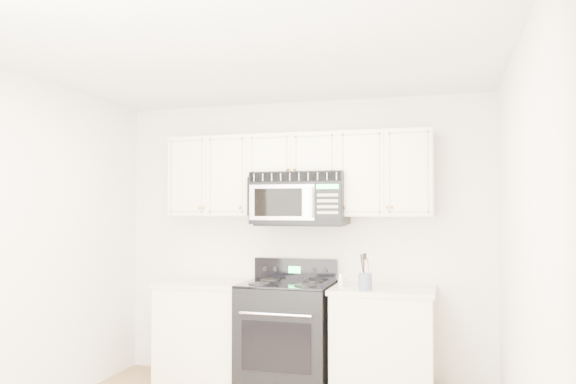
% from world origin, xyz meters
% --- Properties ---
extents(room, '(3.51, 3.51, 2.61)m').
position_xyz_m(room, '(0.00, 0.00, 1.30)').
color(room, brown).
rests_on(room, ground).
extents(base_cabinet_left, '(0.86, 0.65, 0.92)m').
position_xyz_m(base_cabinet_left, '(-0.80, 1.44, 0.43)').
color(base_cabinet_left, beige).
rests_on(base_cabinet_left, ground).
extents(base_cabinet_right, '(0.86, 0.65, 0.92)m').
position_xyz_m(base_cabinet_right, '(0.80, 1.44, 0.43)').
color(base_cabinet_right, beige).
rests_on(base_cabinet_right, ground).
extents(range, '(0.78, 0.71, 1.13)m').
position_xyz_m(range, '(-0.04, 1.42, 0.48)').
color(range, black).
rests_on(range, ground).
extents(upper_cabinets, '(2.44, 0.37, 0.75)m').
position_xyz_m(upper_cabinets, '(-0.00, 1.58, 1.93)').
color(upper_cabinets, beige).
rests_on(upper_cabinets, ground).
extents(microwave, '(0.84, 0.47, 0.47)m').
position_xyz_m(microwave, '(0.05, 1.53, 1.68)').
color(microwave, black).
rests_on(microwave, ground).
extents(utensil_crock, '(0.11, 0.11, 0.30)m').
position_xyz_m(utensil_crock, '(0.67, 1.25, 1.00)').
color(utensil_crock, '#505770').
rests_on(utensil_crock, base_cabinet_right).
extents(shaker_salt, '(0.05, 0.05, 0.11)m').
position_xyz_m(shaker_salt, '(0.45, 1.37, 0.98)').
color(shaker_salt, silver).
rests_on(shaker_salt, base_cabinet_right).
extents(shaker_pepper, '(0.04, 0.04, 0.10)m').
position_xyz_m(shaker_pepper, '(0.46, 1.45, 0.97)').
color(shaker_pepper, silver).
rests_on(shaker_pepper, base_cabinet_right).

